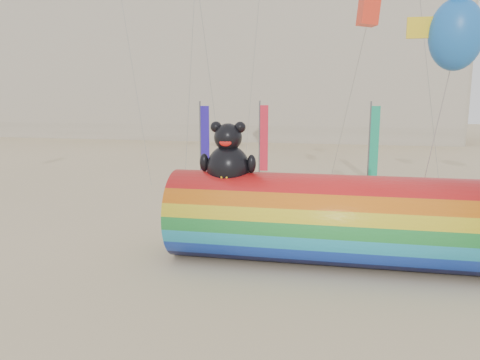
# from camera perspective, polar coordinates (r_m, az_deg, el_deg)

# --- Properties ---
(ground) EXTENTS (160.00, 160.00, 0.00)m
(ground) POSITION_cam_1_polar(r_m,az_deg,el_deg) (17.27, -2.64, -8.69)
(ground) COLOR #CCB58C
(ground) RESTS_ON ground
(hotel_building) EXTENTS (60.40, 15.40, 20.60)m
(hotel_building) POSITION_cam_1_polar(r_m,az_deg,el_deg) (63.97, -3.22, 14.63)
(hotel_building) COLOR #B7AD99
(hotel_building) RESTS_ON ground
(windsock_assembly) EXTENTS (10.46, 3.19, 4.82)m
(windsock_assembly) POSITION_cam_1_polar(r_m,az_deg,el_deg) (15.95, 10.21, -4.47)
(windsock_assembly) COLOR red
(windsock_assembly) RESTS_ON ground
(festival_banners) EXTENTS (11.36, 2.72, 5.20)m
(festival_banners) POSITION_cam_1_polar(r_m,az_deg,el_deg) (30.98, 4.81, 4.83)
(festival_banners) COLOR #59595E
(festival_banners) RESTS_ON ground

